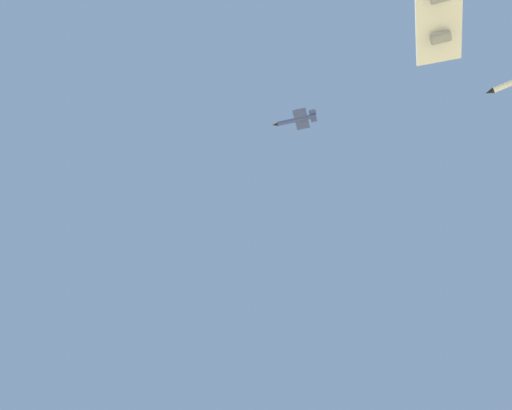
{
  "coord_description": "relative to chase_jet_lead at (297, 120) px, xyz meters",
  "views": [
    {
      "loc": [
        25.04,
        107.87,
        3.1
      ],
      "look_at": [
        -17.79,
        53.21,
        79.37
      ],
      "focal_mm": 38.51,
      "sensor_mm": 36.0,
      "label": 1
    }
  ],
  "objects": [
    {
      "name": "chase_jet_lead",
      "position": [
        0.0,
        0.0,
        0.0
      ],
      "size": [
        11.58,
        13.85,
        4.0
      ],
      "rotation": [
        0.0,
        0.0,
        -0.92
      ],
      "color": "#38478C"
    }
  ]
}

